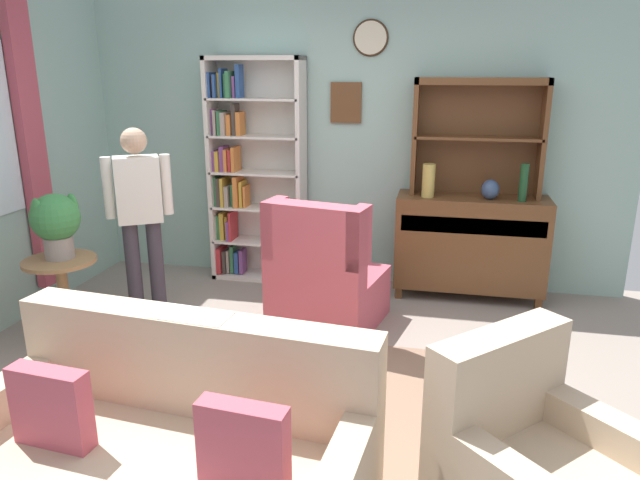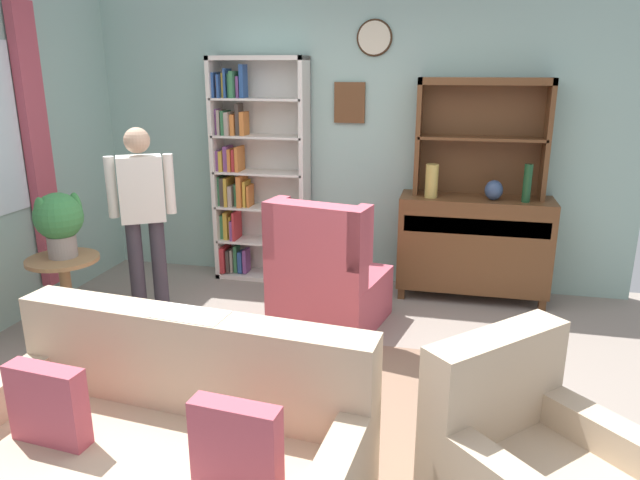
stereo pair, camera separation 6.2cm
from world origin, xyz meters
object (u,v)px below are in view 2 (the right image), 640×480
(sideboard_hutch, at_px, (482,121))
(person_reading, at_px, (143,210))
(sideboard, at_px, (473,243))
(vase_tall, at_px, (432,181))
(wingback_chair, at_px, (326,282))
(bookshelf, at_px, (253,172))
(plant_stand, at_px, (67,289))
(vase_round, at_px, (494,190))
(potted_plant_large, at_px, (59,220))
(armchair_floral, at_px, (533,480))
(bottle_wine, at_px, (527,183))
(couch_floral, at_px, (166,458))

(sideboard_hutch, xyz_separation_m, person_reading, (-2.61, -1.13, -0.65))
(sideboard, bearing_deg, vase_tall, -168.37)
(wingback_chair, bearing_deg, sideboard_hutch, 42.08)
(bookshelf, bearing_deg, plant_stand, -119.43)
(vase_round, relative_size, potted_plant_large, 0.35)
(vase_tall, xyz_separation_m, wingback_chair, (-0.74, -0.83, -0.68))
(wingback_chair, height_order, person_reading, person_reading)
(person_reading, bearing_deg, vase_tall, 23.02)
(armchair_floral, bearing_deg, bottle_wine, 86.17)
(vase_round, bearing_deg, sideboard, 152.83)
(sideboard_hutch, bearing_deg, person_reading, -156.54)
(armchair_floral, xyz_separation_m, plant_stand, (-3.20, 1.28, 0.11))
(bottle_wine, bearing_deg, couch_floral, -120.83)
(wingback_chair, height_order, plant_stand, wingback_chair)
(vase_tall, bearing_deg, bookshelf, 174.41)
(couch_floral, xyz_separation_m, wingback_chair, (0.26, 2.17, 0.07))
(bookshelf, bearing_deg, sideboard_hutch, 0.70)
(vase_tall, height_order, wingback_chair, vase_tall)
(bookshelf, relative_size, sideboard, 1.62)
(plant_stand, xyz_separation_m, person_reading, (0.38, 0.53, 0.51))
(vase_tall, distance_m, couch_floral, 3.25)
(sideboard, xyz_separation_m, armchair_floral, (0.21, -2.84, -0.22))
(sideboard_hutch, distance_m, wingback_chair, 1.93)
(bookshelf, height_order, potted_plant_large, bookshelf)
(person_reading, bearing_deg, plant_stand, -125.77)
(wingback_chair, bearing_deg, sideboard, 38.88)
(sideboard_hutch, bearing_deg, plant_stand, -150.92)
(sideboard, distance_m, plant_stand, 3.37)
(armchair_floral, bearing_deg, person_reading, 147.17)
(couch_floral, distance_m, person_reading, 2.46)
(armchair_floral, height_order, potted_plant_large, potted_plant_large)
(plant_stand, bearing_deg, vase_round, 25.49)
(couch_floral, relative_size, potted_plant_large, 3.88)
(bottle_wine, distance_m, potted_plant_large, 3.68)
(bookshelf, xyz_separation_m, couch_floral, (0.67, -3.17, -0.74))
(vase_round, relative_size, wingback_chair, 0.16)
(armchair_floral, relative_size, plant_stand, 1.66)
(wingback_chair, bearing_deg, vase_round, 33.84)
(sideboard_hutch, height_order, potted_plant_large, sideboard_hutch)
(wingback_chair, distance_m, plant_stand, 1.97)
(bookshelf, distance_m, wingback_chair, 1.52)
(sideboard, height_order, vase_round, vase_round)
(bottle_wine, bearing_deg, potted_plant_large, -156.94)
(bookshelf, relative_size, wingback_chair, 2.00)
(sideboard_hutch, bearing_deg, vase_round, -53.52)
(couch_floral, distance_m, plant_stand, 2.21)
(potted_plant_large, bearing_deg, vase_tall, 29.10)
(vase_round, xyz_separation_m, potted_plant_large, (-3.12, -1.46, -0.07))
(sideboard_hutch, relative_size, bottle_wine, 3.45)
(couch_floral, xyz_separation_m, potted_plant_large, (-1.60, 1.55, 0.62))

